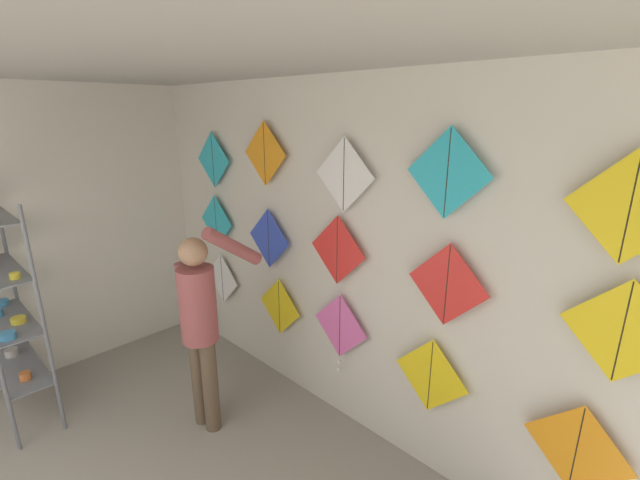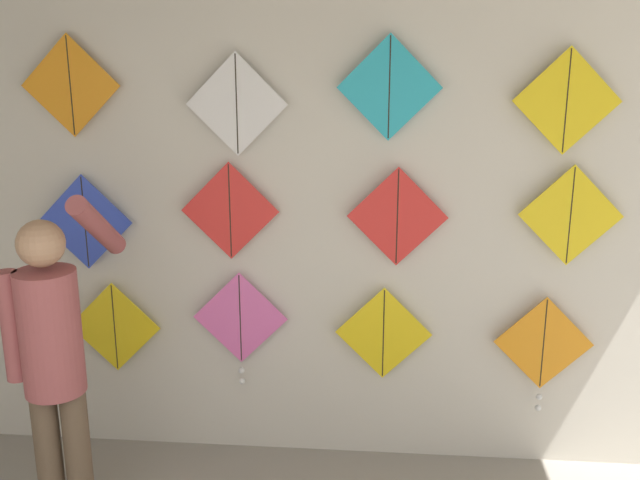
# 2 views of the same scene
# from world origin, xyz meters

# --- Properties ---
(back_panel) EXTENTS (5.90, 0.06, 2.80)m
(back_panel) POSITION_xyz_m (0.00, 3.47, 1.40)
(back_panel) COLOR beige
(back_panel) RESTS_ON ground
(left_panel) EXTENTS (0.06, 4.24, 2.80)m
(left_panel) POSITION_xyz_m (-2.58, 1.72, 1.40)
(left_panel) COLOR beige
(left_panel) RESTS_ON ground
(ceiling_slab) EXTENTS (5.90, 4.24, 0.04)m
(ceiling_slab) POSITION_xyz_m (0.00, 1.72, 2.82)
(ceiling_slab) COLOR #A8A399
(shelf_rack) EXTENTS (0.96, 0.35, 1.90)m
(shelf_rack) POSITION_xyz_m (-2.02, 1.51, 1.09)
(shelf_rack) COLOR slate
(shelf_rack) RESTS_ON ground
(shopkeeper) EXTENTS (0.44, 0.63, 1.75)m
(shopkeeper) POSITION_xyz_m (-0.74, 2.55, 0.99)
(shopkeeper) COLOR brown
(shopkeeper) RESTS_ON ground
(kite_0) EXTENTS (0.55, 0.01, 0.55)m
(kite_0) POSITION_xyz_m (-1.72, 3.38, 0.80)
(kite_0) COLOR white
(kite_1) EXTENTS (0.55, 0.01, 0.55)m
(kite_1) POSITION_xyz_m (-0.77, 3.38, 0.79)
(kite_1) COLOR yellow
(kite_2) EXTENTS (0.55, 0.04, 0.69)m
(kite_2) POSITION_xyz_m (-0.01, 3.38, 0.85)
(kite_2) COLOR pink
(kite_3) EXTENTS (0.55, 0.01, 0.55)m
(kite_3) POSITION_xyz_m (0.82, 3.38, 0.80)
(kite_3) COLOR yellow
(kite_4) EXTENTS (0.55, 0.04, 0.69)m
(kite_4) POSITION_xyz_m (1.72, 3.38, 0.75)
(kite_4) COLOR orange
(kite_5) EXTENTS (0.55, 0.01, 0.55)m
(kite_5) POSITION_xyz_m (-1.76, 3.38, 1.43)
(kite_5) COLOR #28B2C6
(kite_6) EXTENTS (0.55, 0.01, 0.55)m
(kite_6) POSITION_xyz_m (-0.89, 3.38, 1.42)
(kite_6) COLOR blue
(kite_7) EXTENTS (0.55, 0.01, 0.55)m
(kite_7) POSITION_xyz_m (-0.05, 3.38, 1.51)
(kite_7) COLOR red
(kite_8) EXTENTS (0.55, 0.01, 0.55)m
(kite_8) POSITION_xyz_m (0.88, 3.38, 1.49)
(kite_8) COLOR red
(kite_9) EXTENTS (0.55, 0.01, 0.55)m
(kite_9) POSITION_xyz_m (1.80, 3.38, 1.52)
(kite_9) COLOR yellow
(kite_10) EXTENTS (0.55, 0.01, 0.55)m
(kite_10) POSITION_xyz_m (-1.73, 3.38, 2.07)
(kite_10) COLOR #28B2C6
(kite_11) EXTENTS (0.55, 0.01, 0.55)m
(kite_11) POSITION_xyz_m (-0.90, 3.38, 2.19)
(kite_11) COLOR orange
(kite_12) EXTENTS (0.55, 0.01, 0.55)m
(kite_12) POSITION_xyz_m (0.01, 3.38, 2.09)
(kite_12) COLOR white
(kite_13) EXTENTS (0.55, 0.01, 0.55)m
(kite_13) POSITION_xyz_m (0.82, 3.38, 2.18)
(kite_13) COLOR #28B2C6
(kite_14) EXTENTS (0.55, 0.01, 0.55)m
(kite_14) POSITION_xyz_m (1.73, 3.38, 2.12)
(kite_14) COLOR yellow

